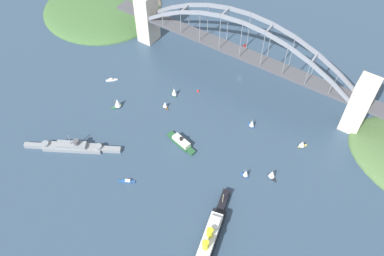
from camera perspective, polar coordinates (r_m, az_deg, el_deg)
ground_plane at (r=380.60m, az=6.73°, el=7.02°), size 1400.00×1400.00×0.00m
harbor_arch_bridge at (r=362.04m, az=7.14°, el=10.26°), size 274.07×18.28×66.87m
headland_east_shore at (r=475.05m, az=-12.22°, el=16.12°), size 130.93×125.22×20.03m
ocean_liner at (r=277.18m, az=2.31°, el=-15.86°), size 26.16×85.33×19.96m
naval_cruiser at (r=334.36m, az=-16.45°, el=-2.55°), size 69.34×41.98×16.96m
harbor_ferry_steamer at (r=324.14m, az=-1.55°, el=-2.00°), size 29.29×11.27×8.25m
seaplane_taxiing_near_bridge at (r=411.12m, az=7.24°, el=11.20°), size 7.13×9.18×5.06m
small_boat_0 at (r=307.85m, az=7.61°, el=-6.35°), size 6.87×3.82×8.30m
small_boat_1 at (r=359.25m, az=-2.52°, el=5.14°), size 7.59×6.02×9.49m
small_boat_2 at (r=310.44m, az=11.25°, el=-6.40°), size 8.29×6.42×8.61m
small_boat_3 at (r=333.66m, az=15.32°, el=-2.18°), size 6.53×6.92×7.24m
small_boat_4 at (r=354.79m, az=-10.49°, el=3.50°), size 7.56×9.68×10.45m
small_boat_5 at (r=308.91m, az=-9.15°, el=-7.40°), size 12.05×7.55×2.33m
small_boat_6 at (r=350.15m, az=-3.81°, el=3.31°), size 6.64×4.86×7.42m
small_boat_7 at (r=382.39m, az=-11.31°, el=6.68°), size 8.74×8.36×2.38m
small_boat_8 at (r=338.48m, az=8.46°, el=0.64°), size 7.09×4.92×8.12m
channel_marker_buoy at (r=364.69m, az=0.85°, el=5.30°), size 2.20×2.20×2.75m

